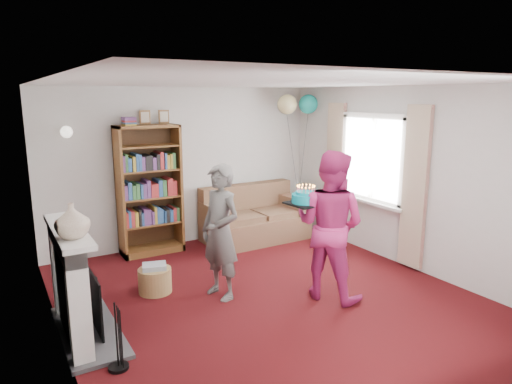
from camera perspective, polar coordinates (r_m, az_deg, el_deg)
ground at (r=5.60m, az=1.37°, el=-12.99°), size 5.00×5.00×0.00m
wall_back at (r=7.41m, az=-8.89°, el=3.18°), size 4.50×0.02×2.50m
wall_left at (r=4.47m, az=-24.04°, el=-3.49°), size 0.02×5.00×2.50m
wall_right at (r=6.65m, az=18.21°, el=1.74°), size 0.02×5.00×2.50m
ceiling at (r=5.08m, az=1.52°, el=13.58°), size 4.50×5.00×0.01m
fireplace at (r=4.90m, az=-21.55°, el=-11.09°), size 0.55×1.80×1.12m
window_bay at (r=7.02m, az=14.23°, el=2.09°), size 0.14×2.02×2.20m
wall_sconce at (r=6.75m, az=-22.61°, el=6.97°), size 0.16×0.23×0.16m
bookcase at (r=7.05m, az=-13.26°, el=0.10°), size 0.92×0.42×2.15m
sofa at (r=7.65m, az=-0.32°, el=-3.41°), size 1.69×0.89×0.89m
wicker_basket at (r=5.80m, az=-12.52°, el=-10.62°), size 0.40×0.40×0.36m
person_striped at (r=5.36m, az=-4.47°, el=-5.02°), size 0.51×0.66×1.60m
person_magenta at (r=5.40m, az=9.24°, el=-4.13°), size 0.97×1.06×1.76m
birthday_cake at (r=5.29m, az=6.23°, el=-0.82°), size 0.39×0.39×0.22m
balloons at (r=7.87m, az=5.24°, el=10.86°), size 0.77×0.46×1.72m
mantel_vase at (r=4.33m, az=-22.01°, el=-3.34°), size 0.34×0.34×0.31m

